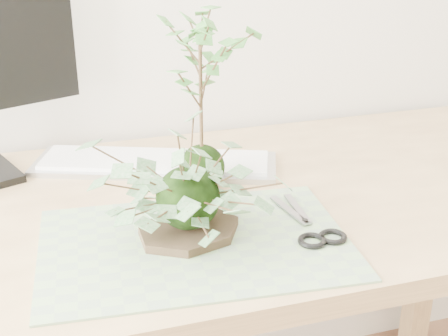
{
  "coord_description": "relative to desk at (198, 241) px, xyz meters",
  "views": [
    {
      "loc": [
        -0.28,
        0.22,
        1.26
      ],
      "look_at": [
        0.0,
        1.14,
        0.84
      ],
      "focal_mm": 50.0,
      "sensor_mm": 36.0,
      "label": 1
    }
  ],
  "objects": [
    {
      "name": "desk",
      "position": [
        0.0,
        0.0,
        0.0
      ],
      "size": [
        1.6,
        0.7,
        0.74
      ],
      "color": "tan",
      "rests_on": "ground_plane"
    },
    {
      "name": "cutting_mat",
      "position": [
        -0.04,
        -0.15,
        0.09
      ],
      "size": [
        0.52,
        0.37,
        0.0
      ],
      "primitive_type": "cube",
      "rotation": [
        0.0,
        0.0,
        -0.09
      ],
      "color": "gray",
      "rests_on": "desk"
    },
    {
      "name": "stone_dish",
      "position": [
        -0.05,
        -0.13,
        0.1
      ],
      "size": [
        0.22,
        0.22,
        0.01
      ],
      "primitive_type": "cylinder",
      "rotation": [
        0.0,
        0.0,
        0.27
      ],
      "color": "black",
      "rests_on": "cutting_mat"
    },
    {
      "name": "ivy_kokedama",
      "position": [
        -0.05,
        -0.13,
        0.21
      ],
      "size": [
        0.29,
        0.29,
        0.21
      ],
      "rotation": [
        0.0,
        0.0,
        0.0
      ],
      "color": "black",
      "rests_on": "stone_dish"
    },
    {
      "name": "maple_kokedama",
      "position": [
        0.02,
        0.05,
        0.34
      ],
      "size": [
        0.21,
        0.21,
        0.37
      ],
      "rotation": [
        0.0,
        0.0,
        0.06
      ],
      "color": "black",
      "rests_on": "desk"
    },
    {
      "name": "keyboard",
      "position": [
        -0.04,
        0.18,
        0.1
      ],
      "size": [
        0.52,
        0.32,
        0.02
      ],
      "rotation": [
        0.0,
        0.0,
        -0.37
      ],
      "color": "#B3B3B7",
      "rests_on": "desk"
    },
    {
      "name": "scissors",
      "position": [
        0.15,
        -0.19,
        0.1
      ],
      "size": [
        0.09,
        0.19,
        0.01
      ],
      "rotation": [
        0.0,
        0.0,
        0.04
      ],
      "color": "gray",
      "rests_on": "cutting_mat"
    }
  ]
}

